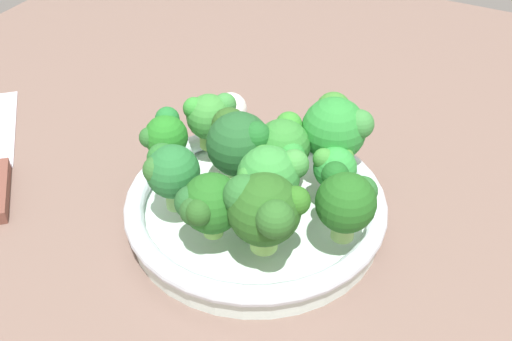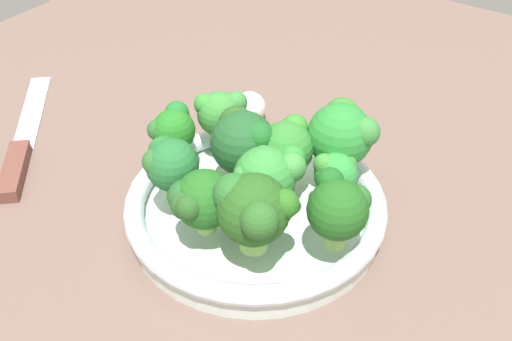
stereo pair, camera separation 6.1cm
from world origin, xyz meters
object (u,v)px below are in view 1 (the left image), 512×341
at_px(broccoli_floret_2, 269,175).
at_px(broccoli_floret_10, 210,116).
at_px(broccoli_floret_6, 169,170).
at_px(garlic_bulb, 231,109).
at_px(broccoli_floret_4, 283,146).
at_px(broccoli_floret_9, 336,127).
at_px(broccoli_floret_1, 347,200).
at_px(knife, 0,166).
at_px(broccoli_floret_7, 266,210).
at_px(broccoli_floret_3, 335,167).
at_px(broccoli_floret_5, 166,134).
at_px(bowl, 256,208).
at_px(broccoli_floret_8, 207,205).
at_px(broccoli_floret_0, 238,141).

distance_m(broccoli_floret_2, broccoli_floret_10, 0.12).
bearing_deg(broccoli_floret_10, broccoli_floret_6, 10.03).
distance_m(broccoli_floret_6, garlic_bulb, 0.21).
xyz_separation_m(broccoli_floret_4, broccoli_floret_9, (-0.04, 0.04, 0.01)).
bearing_deg(broccoli_floret_1, broccoli_floret_9, -152.51).
height_order(broccoli_floret_6, knife, broccoli_floret_6).
bearing_deg(broccoli_floret_7, broccoli_floret_3, 167.66).
distance_m(broccoli_floret_2, broccoli_floret_7, 0.05).
bearing_deg(knife, broccoli_floret_2, 97.87).
relative_size(broccoli_floret_2, broccoli_floret_5, 1.17).
relative_size(broccoli_floret_1, broccoli_floret_5, 1.13).
bearing_deg(broccoli_floret_10, bowl, 57.77).
distance_m(broccoli_floret_8, garlic_bulb, 0.25).
bearing_deg(broccoli_floret_5, broccoli_floret_7, 65.90).
bearing_deg(broccoli_floret_7, broccoli_floret_1, 132.43).
bearing_deg(garlic_bulb, broccoli_floret_9, 66.88).
height_order(bowl, broccoli_floret_2, broccoli_floret_2).
bearing_deg(broccoli_floret_6, broccoli_floret_8, 69.20).
xyz_separation_m(broccoli_floret_0, broccoli_floret_4, (-0.01, 0.04, -0.00)).
height_order(broccoli_floret_7, broccoli_floret_10, broccoli_floret_7).
bearing_deg(broccoli_floret_2, broccoli_floret_8, -29.07).
distance_m(broccoli_floret_0, garlic_bulb, 0.16).
distance_m(bowl, broccoli_floret_2, 0.07).
height_order(broccoli_floret_1, garlic_bulb, broccoli_floret_1).
relative_size(bowl, broccoli_floret_10, 4.24).
xyz_separation_m(broccoli_floret_1, broccoli_floret_2, (0.00, -0.08, 0.00)).
xyz_separation_m(broccoli_floret_6, broccoli_floret_9, (-0.13, 0.11, 0.01)).
relative_size(broccoli_floret_1, broccoli_floret_8, 1.06).
bearing_deg(garlic_bulb, broccoli_floret_7, 36.36).
distance_m(broccoli_floret_1, broccoli_floret_2, 0.08).
height_order(broccoli_floret_3, garlic_bulb, broccoli_floret_3).
bearing_deg(broccoli_floret_1, broccoli_floret_4, -120.00).
height_order(broccoli_floret_0, broccoli_floret_5, broccoli_floret_0).
bearing_deg(broccoli_floret_7, knife, -90.91).
bearing_deg(broccoli_floret_3, broccoli_floret_8, -34.52).
relative_size(broccoli_floret_7, knife, 0.36).
height_order(broccoli_floret_8, knife, broccoli_floret_8).
xyz_separation_m(broccoli_floret_0, broccoli_floret_7, (0.09, 0.07, 0.01)).
relative_size(bowl, broccoli_floret_1, 3.84).
bearing_deg(broccoli_floret_5, broccoli_floret_3, 102.27).
height_order(broccoli_floret_6, broccoli_floret_8, broccoli_floret_6).
distance_m(broccoli_floret_1, broccoli_floret_10, 0.19).
height_order(broccoli_floret_0, broccoli_floret_10, broccoli_floret_0).
relative_size(broccoli_floret_1, broccoli_floret_2, 0.96).
bearing_deg(broccoli_floret_8, broccoli_floret_0, -167.81).
xyz_separation_m(bowl, broccoli_floret_1, (0.01, 0.10, 0.06)).
xyz_separation_m(bowl, broccoli_floret_9, (-0.08, 0.05, 0.07)).
bearing_deg(broccoli_floret_3, knife, -74.89).
relative_size(broccoli_floret_7, broccoli_floret_8, 1.20).
xyz_separation_m(broccoli_floret_2, knife, (0.04, -0.32, -0.07)).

